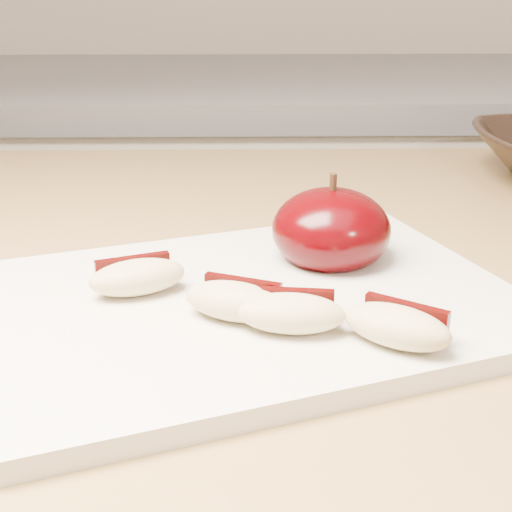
{
  "coord_description": "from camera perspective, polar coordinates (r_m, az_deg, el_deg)",
  "views": [
    {
      "loc": [
        -0.04,
        -0.0,
        1.09
      ],
      "look_at": [
        -0.03,
        0.38,
        0.94
      ],
      "focal_mm": 50.0,
      "sensor_mm": 36.0,
      "label": 1
    }
  ],
  "objects": [
    {
      "name": "apple_wedge_d",
      "position": [
        0.38,
        11.28,
        -5.48
      ],
      "size": [
        0.06,
        0.06,
        0.02
      ],
      "rotation": [
        0.0,
        0.0,
        -0.6
      ],
      "color": "tan",
      "rests_on": "cutting_board"
    },
    {
      "name": "apple_wedge_b",
      "position": [
        0.4,
        -1.65,
        -3.57
      ],
      "size": [
        0.06,
        0.05,
        0.02
      ],
      "rotation": [
        0.0,
        0.0,
        -0.39
      ],
      "color": "tan",
      "rests_on": "cutting_board"
    },
    {
      "name": "apple_wedge_a",
      "position": [
        0.43,
        -9.5,
        -1.63
      ],
      "size": [
        0.06,
        0.05,
        0.02
      ],
      "rotation": [
        0.0,
        0.0,
        0.36
      ],
      "color": "tan",
      "rests_on": "cutting_board"
    },
    {
      "name": "apple_half",
      "position": [
        0.48,
        6.03,
        2.09
      ],
      "size": [
        0.1,
        0.1,
        0.07
      ],
      "rotation": [
        0.0,
        0.0,
        0.27
      ],
      "color": "#2E0002",
      "rests_on": "cutting_board"
    },
    {
      "name": "apple_wedge_c",
      "position": [
        0.38,
        2.83,
        -4.52
      ],
      "size": [
        0.06,
        0.04,
        0.02
      ],
      "rotation": [
        0.0,
        0.0,
        -0.13
      ],
      "color": "tan",
      "rests_on": "cutting_board"
    },
    {
      "name": "cutting_board",
      "position": [
        0.43,
        -0.0,
        -3.85
      ],
      "size": [
        0.36,
        0.31,
        0.01
      ],
      "primitive_type": "cube",
      "rotation": [
        0.0,
        0.0,
        0.34
      ],
      "color": "beige",
      "rests_on": "island_counter"
    },
    {
      "name": "back_cabinet",
      "position": [
        1.36,
        0.43,
        -5.66
      ],
      "size": [
        2.4,
        0.62,
        0.94
      ],
      "color": "silver",
      "rests_on": "ground"
    }
  ]
}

